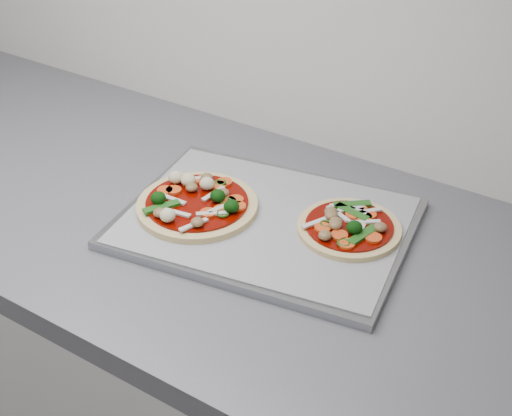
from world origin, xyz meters
The scene contains 4 objects.
baking_tray centered at (-0.69, 1.33, 0.91)m, with size 0.43×0.32×0.01m, color gray.
parchment centered at (-0.69, 1.33, 0.92)m, with size 0.41×0.30×0.00m, color gray.
pizza_left centered at (-0.79, 1.30, 0.93)m, with size 0.20×0.20×0.03m.
pizza_right centered at (-0.56, 1.37, 0.92)m, with size 0.16×0.16×0.03m.
Camera 1 is at (-0.22, 0.57, 1.54)m, focal length 50.00 mm.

